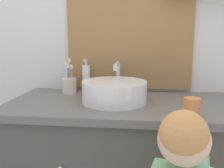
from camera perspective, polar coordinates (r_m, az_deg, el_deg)
name	(u,v)px	position (r m, az deg, el deg)	size (l,w,h in m)	color
wall_back	(137,11)	(1.53, 5.69, 16.34)	(3.20, 0.18, 2.50)	silver
sink_basin	(115,91)	(1.25, 0.63, -1.60)	(0.32, 0.37, 0.19)	white
toothbrush_holder	(69,85)	(1.46, -9.73, -0.21)	(0.08, 0.08, 0.20)	beige
soap_dispenser	(86,78)	(1.49, -5.91, 1.35)	(0.05, 0.05, 0.20)	white
drinking_cup	(192,107)	(1.08, 17.74, -5.00)	(0.07, 0.07, 0.08)	orange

